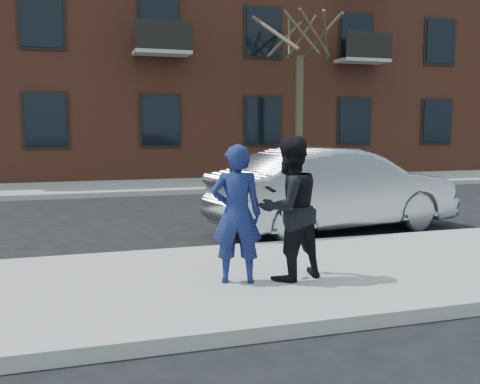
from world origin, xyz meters
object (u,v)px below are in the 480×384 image
object	(u,v)px
street_tree	(300,20)
man_hoodie	(237,214)
man_peacoat	(289,209)
silver_sedan	(335,190)

from	to	relation	value
street_tree	man_hoodie	distance (m)	13.65
street_tree	man_hoodie	size ratio (longest dim) A/B	4.16
man_peacoat	silver_sedan	bearing A→B (deg)	-141.30
man_peacoat	street_tree	bearing A→B (deg)	-130.51
silver_sedan	man_peacoat	world-z (taller)	man_peacoat
street_tree	man_peacoat	xyz separation A→B (m)	(-5.15, -11.53, -4.51)
silver_sedan	man_peacoat	bearing A→B (deg)	134.90
silver_sedan	man_peacoat	distance (m)	4.11
street_tree	silver_sedan	distance (m)	9.84
street_tree	man_hoodie	xyz separation A→B (m)	(-5.80, -11.49, -4.56)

